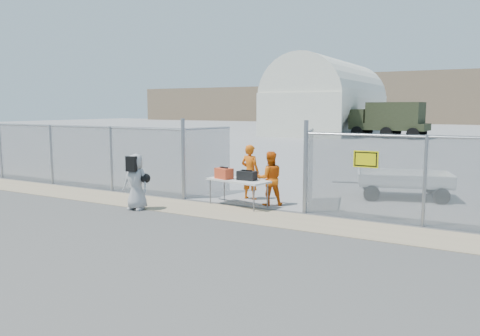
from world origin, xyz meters
The scene contains 13 objects.
ground centered at (0.00, 0.00, 0.00)m, with size 160.00×160.00×0.00m, color #404040.
tarmac_inside centered at (0.00, 42.00, 0.01)m, with size 160.00×80.00×0.01m, color gray.
dirt_strip centered at (0.00, 1.00, 0.01)m, with size 44.00×1.60×0.01m, color tan.
chain_link_fence centered at (0.00, 2.00, 1.10)m, with size 40.00×0.20×2.20m, color gray, non-canonical shape.
quonset_hangar centered at (-10.00, 40.00, 4.00)m, with size 9.00×18.00×8.00m, color silver, non-canonical shape.
folding_table centered at (0.01, 1.89, 0.39)m, with size 1.84×0.77×0.78m, color silver, non-canonical shape.
orange_bag centered at (-0.43, 1.82, 0.94)m, with size 0.49×0.33×0.31m, color #EC4C26.
black_duffel centered at (0.28, 1.90, 0.91)m, with size 0.53×0.31×0.25m, color black.
security_worker_left centered at (-0.18, 2.96, 0.85)m, with size 0.62×0.41×1.70m, color #E55F0B.
security_worker_right centered at (0.74, 2.45, 0.79)m, with size 0.77×0.60×1.58m, color #E55F0B.
visitor centered at (-2.27, 0.13, 0.78)m, with size 0.77×0.50×1.56m, color #A0A0A0.
utility_trailer centered at (3.94, 5.48, 0.44)m, with size 3.62×1.86×0.88m, color silver, non-canonical shape.
military_truck centered at (-2.56, 35.11, 1.65)m, with size 6.92×2.56×3.30m, color #2A301C, non-canonical shape.
Camera 1 is at (6.48, -9.66, 2.83)m, focal length 35.00 mm.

